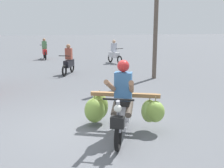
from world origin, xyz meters
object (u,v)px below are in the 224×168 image
(motorbike_distant_ahead_left, at_px, (69,62))
(motorbike_distant_far_ahead, at_px, (114,54))
(motorbike_main_loaded, at_px, (120,107))
(motorbike_distant_ahead_right, at_px, (45,51))

(motorbike_distant_ahead_left, height_order, motorbike_distant_far_ahead, same)
(motorbike_main_loaded, bearing_deg, motorbike_distant_ahead_right, 98.48)
(motorbike_distant_ahead_right, height_order, motorbike_distant_far_ahead, same)
(motorbike_distant_ahead_right, distance_m, motorbike_distant_far_ahead, 5.10)
(motorbike_main_loaded, bearing_deg, motorbike_distant_ahead_left, 95.51)
(motorbike_distant_ahead_left, xyz_separation_m, motorbike_distant_ahead_right, (-1.29, 6.10, 0.00))
(motorbike_main_loaded, height_order, motorbike_distant_ahead_right, motorbike_main_loaded)
(motorbike_main_loaded, height_order, motorbike_distant_far_ahead, motorbike_main_loaded)
(motorbike_distant_ahead_right, bearing_deg, motorbike_distant_far_ahead, -35.09)
(motorbike_main_loaded, xyz_separation_m, motorbike_distant_ahead_left, (-0.70, 7.22, 0.04))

